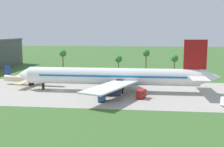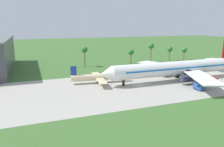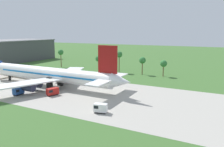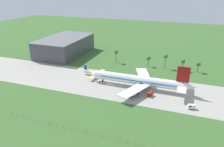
{
  "view_description": "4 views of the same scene",
  "coord_description": "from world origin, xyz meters",
  "px_view_note": "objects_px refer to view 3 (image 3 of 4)",
  "views": [
    {
      "loc": [
        29.79,
        -96.14,
        21.28
      ],
      "look_at": [
        18.87,
        1.42,
        6.4
      ],
      "focal_mm": 45.0,
      "sensor_mm": 36.0,
      "label": 1
    },
    {
      "loc": [
        -39.99,
        -75.04,
        24.1
      ],
      "look_at": [
        -11.37,
        1.42,
        5.4
      ],
      "focal_mm": 35.0,
      "sensor_mm": 36.0,
      "label": 2
    },
    {
      "loc": [
        84.7,
        -67.4,
        23.3
      ],
      "look_at": [
        49.12,
        1.42,
        8.36
      ],
      "focal_mm": 35.0,
      "sensor_mm": 36.0,
      "label": 3
    },
    {
      "loc": [
        48.96,
        -130.08,
        64.29
      ],
      "look_at": [
        -0.76,
        5.0,
        6.0
      ],
      "focal_mm": 35.0,
      "sensor_mm": 36.0,
      "label": 4
    }
  ],
  "objects_px": {
    "baggage_tug": "(18,91)",
    "regional_aircraft": "(12,72)",
    "fuel_truck": "(52,92)",
    "jet_airliner": "(52,75)",
    "catering_van": "(100,108)",
    "terminal_building": "(12,50)"
  },
  "relations": [
    {
      "from": "regional_aircraft",
      "to": "terminal_building",
      "type": "height_order",
      "value": "terminal_building"
    },
    {
      "from": "baggage_tug",
      "to": "fuel_truck",
      "type": "distance_m",
      "value": 12.99
    },
    {
      "from": "regional_aircraft",
      "to": "baggage_tug",
      "type": "distance_m",
      "value": 39.23
    },
    {
      "from": "baggage_tug",
      "to": "fuel_truck",
      "type": "height_order",
      "value": "fuel_truck"
    },
    {
      "from": "baggage_tug",
      "to": "jet_airliner",
      "type": "bearing_deg",
      "value": 78.36
    },
    {
      "from": "catering_van",
      "to": "regional_aircraft",
      "type": "bearing_deg",
      "value": 160.19
    },
    {
      "from": "jet_airliner",
      "to": "terminal_building",
      "type": "bearing_deg",
      "value": 150.28
    },
    {
      "from": "regional_aircraft",
      "to": "fuel_truck",
      "type": "xyz_separation_m",
      "value": [
        43.72,
        -17.59,
        -0.99
      ]
    },
    {
      "from": "baggage_tug",
      "to": "regional_aircraft",
      "type": "bearing_deg",
      "value": 144.31
    },
    {
      "from": "baggage_tug",
      "to": "fuel_truck",
      "type": "relative_size",
      "value": 0.84
    },
    {
      "from": "baggage_tug",
      "to": "catering_van",
      "type": "height_order",
      "value": "catering_van"
    },
    {
      "from": "regional_aircraft",
      "to": "catering_van",
      "type": "bearing_deg",
      "value": -19.81
    },
    {
      "from": "terminal_building",
      "to": "fuel_truck",
      "type": "bearing_deg",
      "value": -31.8
    },
    {
      "from": "jet_airliner",
      "to": "catering_van",
      "type": "height_order",
      "value": "jet_airliner"
    },
    {
      "from": "regional_aircraft",
      "to": "terminal_building",
      "type": "bearing_deg",
      "value": 141.42
    },
    {
      "from": "fuel_truck",
      "to": "catering_van",
      "type": "distance_m",
      "value": 25.63
    },
    {
      "from": "terminal_building",
      "to": "baggage_tug",
      "type": "bearing_deg",
      "value": -37.53
    },
    {
      "from": "regional_aircraft",
      "to": "baggage_tug",
      "type": "height_order",
      "value": "regional_aircraft"
    },
    {
      "from": "regional_aircraft",
      "to": "catering_van",
      "type": "height_order",
      "value": "regional_aircraft"
    },
    {
      "from": "jet_airliner",
      "to": "regional_aircraft",
      "type": "relative_size",
      "value": 3.15
    },
    {
      "from": "catering_van",
      "to": "terminal_building",
      "type": "height_order",
      "value": "terminal_building"
    },
    {
      "from": "catering_van",
      "to": "terminal_building",
      "type": "xyz_separation_m",
      "value": [
        -121.96,
        67.38,
        6.9
      ]
    }
  ]
}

